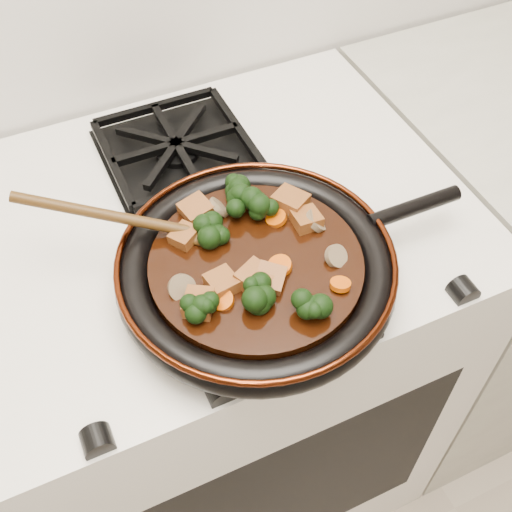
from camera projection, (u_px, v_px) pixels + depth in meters
name	position (u px, v px, depth m)	size (l,w,h in m)	color
stove	(222.00, 365.00, 1.30)	(0.76, 0.60, 0.90)	silver
burner_grate_front	(249.00, 274.00, 0.86)	(0.23, 0.23, 0.03)	black
burner_grate_back	(177.00, 148.00, 1.02)	(0.23, 0.23, 0.03)	black
skillet	(257.00, 268.00, 0.83)	(0.49, 0.36, 0.05)	black
braising_sauce	(256.00, 266.00, 0.82)	(0.28, 0.28, 0.02)	black
tofu_cube_0	(222.00, 283.00, 0.79)	(0.03, 0.04, 0.02)	brown
tofu_cube_1	(290.00, 202.00, 0.87)	(0.04, 0.04, 0.02)	brown
tofu_cube_2	(196.00, 210.00, 0.86)	(0.04, 0.04, 0.02)	brown
tofu_cube_3	(199.00, 303.00, 0.77)	(0.04, 0.03, 0.02)	brown
tofu_cube_4	(306.00, 219.00, 0.85)	(0.04, 0.04, 0.02)	brown
tofu_cube_5	(270.00, 279.00, 0.79)	(0.03, 0.04, 0.02)	brown
tofu_cube_6	(185.00, 236.00, 0.83)	(0.03, 0.03, 0.02)	brown
tofu_cube_7	(255.00, 279.00, 0.79)	(0.04, 0.04, 0.02)	brown
broccoli_floret_0	(260.00, 293.00, 0.77)	(0.06, 0.06, 0.05)	black
broccoli_floret_1	(241.00, 204.00, 0.87)	(0.06, 0.06, 0.05)	black
broccoli_floret_2	(259.00, 207.00, 0.86)	(0.06, 0.06, 0.06)	black
broccoli_floret_3	(309.00, 307.00, 0.76)	(0.06, 0.06, 0.06)	black
broccoli_floret_4	(241.00, 192.00, 0.89)	(0.06, 0.06, 0.05)	black
broccoli_floret_5	(214.00, 231.00, 0.84)	(0.06, 0.06, 0.05)	black
broccoli_floret_6	(202.00, 309.00, 0.76)	(0.05, 0.05, 0.05)	black
carrot_coin_0	(276.00, 218.00, 0.86)	(0.03, 0.03, 0.01)	#C64A05
carrot_coin_1	(280.00, 266.00, 0.81)	(0.03, 0.03, 0.01)	#C64A05
carrot_coin_2	(222.00, 300.00, 0.77)	(0.03, 0.03, 0.01)	#C64A05
carrot_coin_3	(340.00, 284.00, 0.79)	(0.03, 0.03, 0.01)	#C64A05
mushroom_slice_0	(219.00, 207.00, 0.87)	(0.03, 0.03, 0.01)	brown
mushroom_slice_1	(336.00, 256.00, 0.81)	(0.03, 0.03, 0.01)	brown
mushroom_slice_2	(182.00, 288.00, 0.78)	(0.03, 0.03, 0.01)	brown
mushroom_slice_3	(316.00, 221.00, 0.85)	(0.03, 0.03, 0.01)	brown
mushroom_slice_4	(298.00, 209.00, 0.87)	(0.03, 0.03, 0.01)	brown
wooden_spoon	(150.00, 223.00, 0.83)	(0.15, 0.10, 0.25)	#42290E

